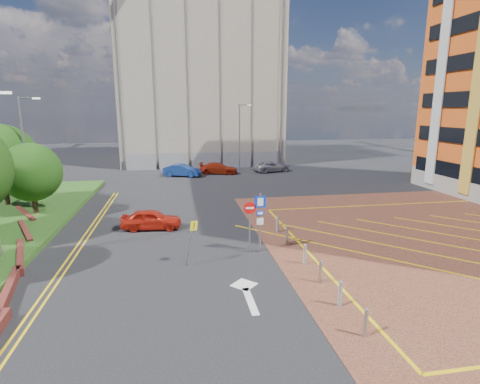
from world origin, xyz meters
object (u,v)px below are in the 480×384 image
object	(u,v)px
lamp_left_far	(25,148)
lamp_back	(240,135)
sign_cluster	(256,217)
car_blue_back	(182,170)
tree_c	(31,172)
car_red_left	(151,219)
car_red_back	(218,168)
tree_d	(2,158)
warning_sign	(191,237)
car_silver_back	(271,167)

from	to	relation	value
lamp_left_far	lamp_back	xyz separation A→B (m)	(18.50, 16.00, -0.30)
sign_cluster	car_blue_back	world-z (taller)	sign_cluster
car_blue_back	tree_c	bearing A→B (deg)	163.92
car_red_left	car_red_back	bearing A→B (deg)	-13.64
tree_d	warning_sign	distance (m)	18.91
lamp_left_far	warning_sign	distance (m)	16.89
car_blue_back	car_silver_back	world-z (taller)	car_blue_back
lamp_back	car_blue_back	bearing A→B (deg)	-154.67
tree_c	car_red_back	size ratio (longest dim) A/B	1.11
tree_c	lamp_left_far	world-z (taller)	lamp_left_far
car_silver_back	lamp_left_far	bearing A→B (deg)	105.46
warning_sign	car_blue_back	distance (m)	24.76
sign_cluster	car_red_left	world-z (taller)	sign_cluster
tree_c	warning_sign	distance (m)	14.61
lamp_back	lamp_left_far	bearing A→B (deg)	-139.14
tree_d	warning_sign	size ratio (longest dim) A/B	2.70
sign_cluster	car_red_back	distance (m)	24.79
car_red_left	car_blue_back	xyz separation A→B (m)	(2.31, 18.64, 0.06)
warning_sign	car_blue_back	size ratio (longest dim) A/B	0.54
tree_d	car_red_back	xyz separation A→B (m)	(17.61, 12.72, -3.23)
lamp_left_far	car_silver_back	world-z (taller)	lamp_left_far
car_red_left	tree_c	bearing A→B (deg)	68.15
lamp_left_far	sign_cluster	distance (m)	18.58
tree_c	car_red_left	bearing A→B (deg)	-26.42
tree_c	car_blue_back	world-z (taller)	tree_c
tree_c	car_silver_back	distance (m)	26.65
tree_d	warning_sign	bearing A→B (deg)	-44.47
car_silver_back	tree_c	bearing A→B (deg)	110.17
lamp_left_far	car_blue_back	world-z (taller)	lamp_left_far
sign_cluster	warning_sign	world-z (taller)	sign_cluster
tree_c	car_silver_back	bearing A→B (deg)	37.38
sign_cluster	car_silver_back	distance (m)	26.19
tree_c	sign_cluster	size ratio (longest dim) A/B	1.53
warning_sign	sign_cluster	bearing A→B (deg)	18.15
car_blue_back	car_red_back	distance (m)	4.34
tree_c	tree_d	distance (m)	4.30
car_red_left	warning_sign	bearing A→B (deg)	-155.07
tree_d	car_red_back	distance (m)	21.97
lamp_left_far	car_red_left	size ratio (longest dim) A/B	2.16
tree_d	car_red_back	world-z (taller)	tree_d
car_red_left	car_blue_back	bearing A→B (deg)	-2.47
lamp_back	car_red_back	distance (m)	5.27
tree_d	sign_cluster	distance (m)	20.74
car_red_left	car_red_back	distance (m)	20.80
lamp_back	warning_sign	bearing A→B (deg)	-104.35
car_red_back	sign_cluster	bearing A→B (deg)	-167.53
tree_c	car_red_back	distance (m)	21.62
tree_c	car_red_back	world-z (taller)	tree_c
car_red_left	car_silver_back	size ratio (longest dim) A/B	0.82
warning_sign	car_blue_back	xyz separation A→B (m)	(0.04, 24.75, -0.74)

